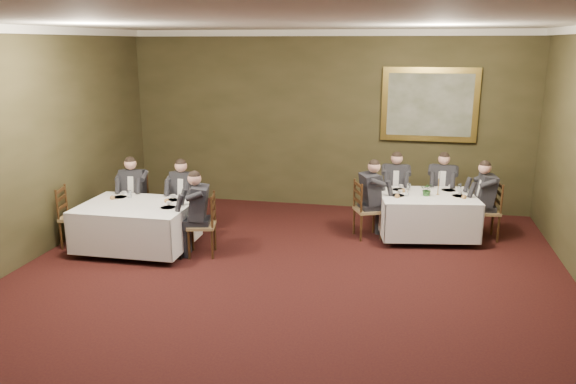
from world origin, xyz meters
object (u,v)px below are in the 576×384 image
(diner_main_endright, at_px, (486,210))
(diner_sec_backright, at_px, (185,206))
(diner_main_backleft, at_px, (395,196))
(diner_sec_endright, at_px, (202,224))
(table_second, at_px, (137,223))
(painting, at_px, (430,105))
(chair_main_backleft, at_px, (394,208))
(chair_sec_backright, at_px, (186,218))
(centerpiece, at_px, (427,189))
(chair_sec_endleft, at_px, (75,229))
(candlestick, at_px, (438,186))
(diner_main_endleft, at_px, (368,208))
(diner_sec_backleft, at_px, (135,203))
(chair_sec_backleft, at_px, (136,215))
(table_main, at_px, (426,213))
(chair_sec_endright, at_px, (203,237))
(diner_main_backright, at_px, (441,197))
(chair_main_endleft, at_px, (367,221))
(chair_main_backright, at_px, (441,209))
(chair_main_endright, at_px, (485,223))

(diner_main_endright, height_order, diner_sec_backright, same)
(diner_main_backleft, distance_m, diner_sec_endright, 3.70)
(table_second, height_order, painting, painting)
(chair_main_backleft, bearing_deg, chair_sec_backright, 18.61)
(chair_sec_backright, xyz_separation_m, diner_sec_backright, (-0.00, -0.01, 0.23))
(chair_sec_backright, xyz_separation_m, centerpiece, (4.10, 0.59, 0.60))
(chair_sec_endleft, height_order, candlestick, candlestick)
(table_second, bearing_deg, chair_sec_backright, 62.83)
(diner_main_endleft, bearing_deg, diner_sec_backleft, -106.32)
(diner_main_endleft, distance_m, candlestick, 1.24)
(chair_sec_backleft, distance_m, candlestick, 5.31)
(chair_sec_backright, height_order, painting, painting)
(diner_sec_backright, bearing_deg, table_main, -169.48)
(chair_sec_backright, bearing_deg, diner_main_endright, -169.56)
(table_second, distance_m, diner_main_backleft, 4.62)
(table_second, distance_m, candlestick, 5.03)
(table_second, height_order, candlestick, candlestick)
(table_main, height_order, chair_sec_endright, chair_sec_endright)
(diner_main_backright, relative_size, diner_sec_backleft, 1.00)
(chair_main_endleft, bearing_deg, diner_sec_backleft, -106.37)
(diner_sec_backleft, bearing_deg, painting, -164.74)
(table_main, height_order, chair_main_backright, chair_main_backright)
(diner_sec_backright, relative_size, candlestick, 3.23)
(centerpiece, xyz_separation_m, painting, (0.02, 1.65, 1.23))
(table_main, relative_size, diner_main_endright, 1.32)
(diner_main_backleft, xyz_separation_m, diner_sec_endright, (-2.93, -2.27, 0.00))
(diner_main_endleft, distance_m, chair_sec_endright, 2.85)
(table_second, relative_size, chair_main_endleft, 1.76)
(diner_main_endleft, relative_size, diner_sec_backleft, 1.00)
(diner_main_endright, distance_m, chair_sec_backright, 5.16)
(chair_sec_backleft, relative_size, diner_sec_backright, 0.74)
(chair_sec_backleft, xyz_separation_m, diner_sec_backleft, (0.00, -0.01, 0.23))
(chair_main_backleft, relative_size, diner_main_endleft, 0.74)
(diner_sec_backright, height_order, painting, painting)
(chair_sec_endleft, xyz_separation_m, painting, (5.68, 3.15, 1.83))
(chair_main_backright, height_order, diner_sec_endright, diner_sec_endright)
(table_second, bearing_deg, centerpiece, 18.14)
(chair_main_backright, xyz_separation_m, centerpiece, (-0.31, -0.94, 0.60))
(chair_main_endright, height_order, diner_sec_backleft, diner_sec_backleft)
(chair_main_endleft, height_order, diner_sec_backleft, diner_sec_backleft)
(chair_sec_endright, bearing_deg, diner_sec_backright, 23.47)
(diner_sec_backleft, bearing_deg, diner_main_endright, 179.04)
(diner_sec_backright, bearing_deg, table_second, 63.91)
(table_second, relative_size, chair_sec_backright, 1.76)
(table_main, height_order, diner_main_backright, diner_main_backright)
(diner_main_endleft, xyz_separation_m, chair_main_endright, (1.98, 0.33, -0.23))
(diner_sec_backleft, xyz_separation_m, candlestick, (5.22, 0.72, 0.40))
(chair_main_endleft, bearing_deg, diner_main_endleft, 90.00)
(table_second, bearing_deg, chair_main_backleft, 29.66)
(table_second, bearing_deg, chair_sec_backleft, 118.12)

